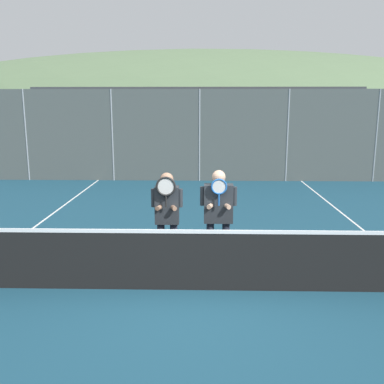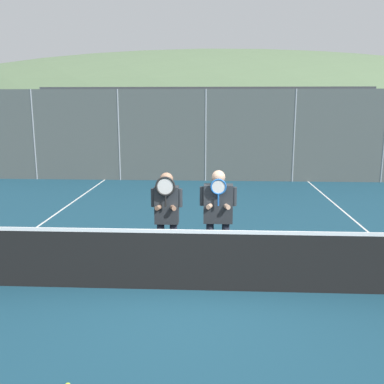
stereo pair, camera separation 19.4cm
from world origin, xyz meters
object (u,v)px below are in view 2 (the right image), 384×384
object	(u,v)px
player_center_left	(218,210)
car_far_left	(69,148)
car_left_of_center	(180,150)
car_center	(305,148)
player_leftmost	(167,212)

from	to	relation	value
player_center_left	car_far_left	bearing A→B (deg)	119.43
car_left_of_center	car_center	bearing A→B (deg)	1.07
car_far_left	car_center	size ratio (longest dim) A/B	0.87
car_center	car_far_left	bearing A→B (deg)	178.81
player_leftmost	player_center_left	world-z (taller)	player_center_left
car_left_of_center	car_center	size ratio (longest dim) A/B	0.86
player_center_left	car_center	xyz separation A→B (m)	(3.77, 11.33, -0.10)
car_center	player_center_left	bearing A→B (deg)	-108.41
player_center_left	car_left_of_center	xyz separation A→B (m)	(-1.53, 11.23, -0.18)
car_left_of_center	car_far_left	bearing A→B (deg)	176.41
player_center_left	car_left_of_center	distance (m)	11.33
player_leftmost	car_far_left	world-z (taller)	car_far_left
car_left_of_center	player_leftmost	bearing A→B (deg)	-86.68
car_far_left	car_left_of_center	size ratio (longest dim) A/B	1.01
player_leftmost	car_left_of_center	size ratio (longest dim) A/B	0.41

